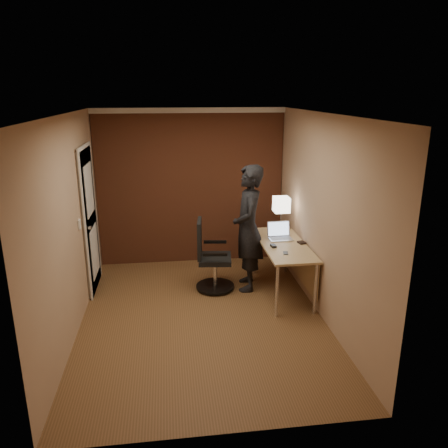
# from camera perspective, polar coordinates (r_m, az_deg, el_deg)

# --- Properties ---
(room) EXTENTS (4.00, 4.00, 4.00)m
(room) POSITION_cam_1_polar(r_m,az_deg,el_deg) (6.63, -6.49, 4.91)
(room) COLOR brown
(room) RESTS_ON ground
(desk) EXTENTS (0.60, 1.50, 0.73)m
(desk) POSITION_cam_1_polar(r_m,az_deg,el_deg) (6.14, 8.36, -3.60)
(desk) COLOR tan
(desk) RESTS_ON ground
(desk_lamp) EXTENTS (0.22, 0.22, 0.54)m
(desk_lamp) POSITION_cam_1_polar(r_m,az_deg,el_deg) (6.43, 7.51, 2.47)
(desk_lamp) COLOR silver
(desk_lamp) RESTS_ON desk
(laptop) EXTENTS (0.34, 0.27, 0.23)m
(laptop) POSITION_cam_1_polar(r_m,az_deg,el_deg) (6.26, 7.26, -1.29)
(laptop) COLOR silver
(laptop) RESTS_ON desk
(mouse) EXTENTS (0.07, 0.11, 0.03)m
(mouse) POSITION_cam_1_polar(r_m,az_deg,el_deg) (5.91, 6.46, -2.86)
(mouse) COLOR black
(mouse) RESTS_ON desk
(phone) EXTENTS (0.08, 0.12, 0.01)m
(phone) POSITION_cam_1_polar(r_m,az_deg,el_deg) (5.71, 8.06, -3.77)
(phone) COLOR black
(phone) RESTS_ON desk
(wallet) EXTENTS (0.11, 0.13, 0.02)m
(wallet) POSITION_cam_1_polar(r_m,az_deg,el_deg) (6.11, 10.10, -2.40)
(wallet) COLOR black
(wallet) RESTS_ON desk
(office_chair) EXTENTS (0.55, 0.59, 1.01)m
(office_chair) POSITION_cam_1_polar(r_m,az_deg,el_deg) (6.21, -1.77, -4.71)
(office_chair) COLOR black
(office_chair) RESTS_ON ground
(person) EXTENTS (0.50, 0.70, 1.79)m
(person) POSITION_cam_1_polar(r_m,az_deg,el_deg) (6.13, 3.17, -0.57)
(person) COLOR black
(person) RESTS_ON ground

